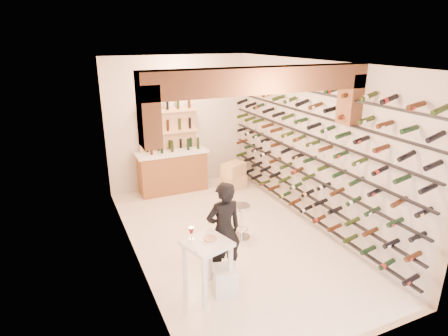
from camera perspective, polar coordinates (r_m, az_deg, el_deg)
name	(u,v)px	position (r m, az deg, el deg)	size (l,w,h in m)	color
ground	(231,238)	(7.23, 1.00, -10.50)	(6.00, 6.00, 0.00)	white
room_shell	(238,124)	(6.19, 2.16, 6.76)	(3.52, 6.02, 3.21)	beige
wine_rack	(303,150)	(7.36, 11.92, 2.75)	(0.32, 5.70, 2.56)	black
back_counter	(173,170)	(9.18, -7.78, -0.35)	(1.70, 0.62, 1.29)	#93582D
back_shelving	(169,143)	(9.21, -8.40, 3.83)	(1.40, 0.31, 2.73)	#DCAC7B
tasting_table	(207,251)	(5.50, -2.62, -12.48)	(0.73, 0.73, 1.03)	white
white_stool	(226,280)	(5.78, 0.27, -16.60)	(0.33, 0.33, 0.41)	white
person	(224,230)	(5.83, -0.05, -9.43)	(0.58, 0.38, 1.58)	black
chrome_barstool	(241,219)	(7.04, 2.63, -7.76)	(0.35, 0.35, 0.67)	silver
crate_lower	(233,182)	(9.39, 1.45, -2.08)	(0.56, 0.39, 0.34)	#E8BA7F
crate_upper	(234,169)	(9.27, 1.47, -0.19)	(0.55, 0.38, 0.32)	#E8BA7F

